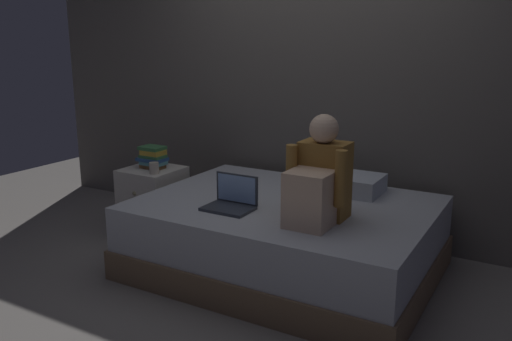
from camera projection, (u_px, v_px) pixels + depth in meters
The scene contains 9 objects.
ground_plane at pixel (239, 280), 3.63m from camera, with size 8.00×8.00×0.00m, color gray.
wall_back at pixel (315, 71), 4.31m from camera, with size 5.60×0.10×2.70m, color #605B56.
bed at pixel (285, 237), 3.73m from camera, with size 2.00×1.50×0.51m.
nightstand at pixel (153, 201), 4.45m from camera, with size 0.44×0.46×0.56m.
person_sitting at pixel (319, 181), 3.23m from camera, with size 0.39×0.44×0.66m.
laptop at pixel (232, 200), 3.51m from camera, with size 0.32×0.23×0.22m.
pillow at pixel (343, 182), 3.91m from camera, with size 0.56×0.36×0.13m, color silver.
book_stack at pixel (153, 157), 4.36m from camera, with size 0.23×0.17×0.18m.
mug at pixel (154, 168), 4.20m from camera, with size 0.08×0.08×0.09m, color #BCB2A3.
Camera 1 is at (1.78, -2.84, 1.60)m, focal length 37.18 mm.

